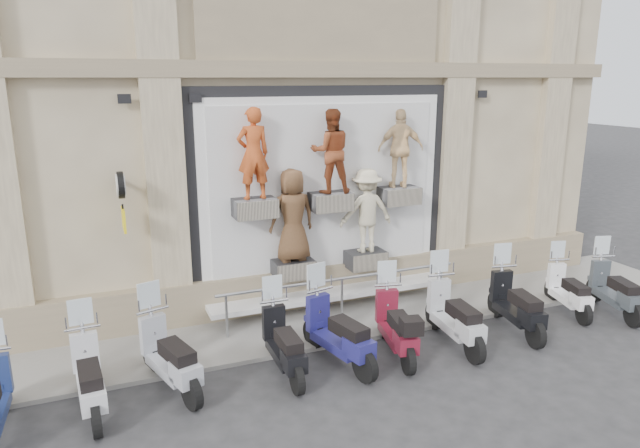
{
  "coord_description": "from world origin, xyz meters",
  "views": [
    {
      "loc": [
        -4.36,
        -7.54,
        4.7
      ],
      "look_at": [
        -0.51,
        1.9,
        2.07
      ],
      "focal_mm": 32.0,
      "sensor_mm": 36.0,
      "label": 1
    }
  ],
  "objects_px": {
    "scooter_c": "(168,342)",
    "scooter_d": "(283,331)",
    "scooter_e": "(338,320)",
    "scooter_h": "(517,293)",
    "scooter_b": "(88,363)",
    "guard_rail": "(342,299)",
    "scooter_f": "(396,314)",
    "clock_sign_bracket": "(121,193)",
    "scooter_j": "(616,279)",
    "scooter_g": "(455,303)",
    "scooter_i": "(569,281)"
  },
  "relations": [
    {
      "from": "scooter_c",
      "to": "scooter_g",
      "type": "xyz_separation_m",
      "value": [
        4.94,
        -0.38,
        0.01
      ]
    },
    {
      "from": "scooter_c",
      "to": "scooter_i",
      "type": "relative_size",
      "value": 1.15
    },
    {
      "from": "scooter_b",
      "to": "scooter_e",
      "type": "relative_size",
      "value": 0.94
    },
    {
      "from": "scooter_e",
      "to": "scooter_j",
      "type": "distance_m",
      "value": 6.09
    },
    {
      "from": "scooter_h",
      "to": "scooter_j",
      "type": "relative_size",
      "value": 1.06
    },
    {
      "from": "guard_rail",
      "to": "scooter_f",
      "type": "relative_size",
      "value": 2.7
    },
    {
      "from": "scooter_e",
      "to": "scooter_c",
      "type": "bearing_deg",
      "value": 162.56
    },
    {
      "from": "guard_rail",
      "to": "scooter_j",
      "type": "relative_size",
      "value": 2.78
    },
    {
      "from": "scooter_f",
      "to": "clock_sign_bracket",
      "type": "bearing_deg",
      "value": 165.43
    },
    {
      "from": "clock_sign_bracket",
      "to": "scooter_e",
      "type": "height_order",
      "value": "clock_sign_bracket"
    },
    {
      "from": "scooter_j",
      "to": "scooter_c",
      "type": "bearing_deg",
      "value": -166.73
    },
    {
      "from": "scooter_e",
      "to": "scooter_f",
      "type": "height_order",
      "value": "scooter_e"
    },
    {
      "from": "scooter_g",
      "to": "scooter_b",
      "type": "bearing_deg",
      "value": -176.26
    },
    {
      "from": "scooter_c",
      "to": "scooter_e",
      "type": "height_order",
      "value": "scooter_e"
    },
    {
      "from": "scooter_b",
      "to": "scooter_i",
      "type": "height_order",
      "value": "scooter_b"
    },
    {
      "from": "scooter_c",
      "to": "scooter_d",
      "type": "bearing_deg",
      "value": -23.0
    },
    {
      "from": "scooter_d",
      "to": "scooter_h",
      "type": "xyz_separation_m",
      "value": [
        4.58,
        -0.14,
        0.04
      ]
    },
    {
      "from": "scooter_b",
      "to": "scooter_c",
      "type": "height_order",
      "value": "scooter_c"
    },
    {
      "from": "clock_sign_bracket",
      "to": "scooter_e",
      "type": "distance_m",
      "value": 4.22
    },
    {
      "from": "scooter_g",
      "to": "scooter_j",
      "type": "relative_size",
      "value": 1.08
    },
    {
      "from": "clock_sign_bracket",
      "to": "scooter_h",
      "type": "bearing_deg",
      "value": -17.36
    },
    {
      "from": "scooter_j",
      "to": "scooter_d",
      "type": "bearing_deg",
      "value": -165.81
    },
    {
      "from": "scooter_b",
      "to": "scooter_c",
      "type": "distance_m",
      "value": 1.16
    },
    {
      "from": "scooter_c",
      "to": "scooter_f",
      "type": "xyz_separation_m",
      "value": [
        3.79,
        -0.31,
        -0.03
      ]
    },
    {
      "from": "scooter_d",
      "to": "scooter_c",
      "type": "bearing_deg",
      "value": 174.92
    },
    {
      "from": "scooter_i",
      "to": "scooter_c",
      "type": "bearing_deg",
      "value": -164.89
    },
    {
      "from": "scooter_f",
      "to": "scooter_j",
      "type": "xyz_separation_m",
      "value": [
        5.02,
        -0.11,
        -0.02
      ]
    },
    {
      "from": "clock_sign_bracket",
      "to": "scooter_j",
      "type": "distance_m",
      "value": 9.69
    },
    {
      "from": "scooter_e",
      "to": "scooter_h",
      "type": "relative_size",
      "value": 1.02
    },
    {
      "from": "scooter_c",
      "to": "scooter_e",
      "type": "relative_size",
      "value": 0.98
    },
    {
      "from": "clock_sign_bracket",
      "to": "scooter_e",
      "type": "relative_size",
      "value": 0.52
    },
    {
      "from": "scooter_b",
      "to": "scooter_d",
      "type": "distance_m",
      "value": 2.93
    },
    {
      "from": "scooter_e",
      "to": "scooter_g",
      "type": "relative_size",
      "value": 1.0
    },
    {
      "from": "scooter_i",
      "to": "scooter_j",
      "type": "bearing_deg",
      "value": -9.53
    },
    {
      "from": "scooter_b",
      "to": "scooter_d",
      "type": "bearing_deg",
      "value": -4.45
    },
    {
      "from": "scooter_c",
      "to": "scooter_f",
      "type": "height_order",
      "value": "scooter_c"
    },
    {
      "from": "clock_sign_bracket",
      "to": "scooter_d",
      "type": "distance_m",
      "value": 3.59
    },
    {
      "from": "guard_rail",
      "to": "scooter_i",
      "type": "xyz_separation_m",
      "value": [
        4.48,
        -1.34,
        0.22
      ]
    },
    {
      "from": "clock_sign_bracket",
      "to": "scooter_f",
      "type": "bearing_deg",
      "value": -26.45
    },
    {
      "from": "clock_sign_bracket",
      "to": "scooter_g",
      "type": "xyz_separation_m",
      "value": [
        5.35,
        -2.15,
        -2.0
      ]
    },
    {
      "from": "scooter_h",
      "to": "scooter_f",
      "type": "bearing_deg",
      "value": -170.23
    },
    {
      "from": "scooter_c",
      "to": "scooter_h",
      "type": "distance_m",
      "value": 6.37
    },
    {
      "from": "scooter_i",
      "to": "scooter_j",
      "type": "height_order",
      "value": "scooter_j"
    },
    {
      "from": "scooter_b",
      "to": "clock_sign_bracket",
      "type": "bearing_deg",
      "value": 65.09
    },
    {
      "from": "scooter_c",
      "to": "scooter_d",
      "type": "xyz_separation_m",
      "value": [
        1.78,
        -0.2,
        -0.05
      ]
    },
    {
      "from": "scooter_b",
      "to": "scooter_h",
      "type": "height_order",
      "value": "scooter_h"
    },
    {
      "from": "scooter_e",
      "to": "scooter_g",
      "type": "xyz_separation_m",
      "value": [
        2.22,
        -0.14,
        -0.0
      ]
    },
    {
      "from": "scooter_d",
      "to": "scooter_g",
      "type": "height_order",
      "value": "scooter_g"
    },
    {
      "from": "guard_rail",
      "to": "scooter_i",
      "type": "bearing_deg",
      "value": -16.64
    },
    {
      "from": "guard_rail",
      "to": "scooter_i",
      "type": "height_order",
      "value": "scooter_i"
    }
  ]
}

